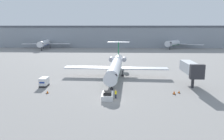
# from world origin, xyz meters

# --- Properties ---
(ground_plane) EXTENTS (600.00, 600.00, 0.00)m
(ground_plane) POSITION_xyz_m (0.00, 0.00, 0.00)
(ground_plane) COLOR gray
(terminal_building) EXTENTS (180.00, 16.80, 15.44)m
(terminal_building) POSITION_xyz_m (0.00, 120.00, 7.75)
(terminal_building) COLOR #8C939E
(terminal_building) RESTS_ON ground
(airplane_main) EXTENTS (30.82, 34.03, 9.28)m
(airplane_main) POSITION_xyz_m (0.83, 21.24, 3.22)
(airplane_main) COLOR silver
(airplane_main) RESTS_ON ground
(pushback_tug) EXTENTS (2.32, 4.25, 1.78)m
(pushback_tug) POSITION_xyz_m (-0.42, 0.94, 0.65)
(pushback_tug) COLOR silver
(pushback_tug) RESTS_ON ground
(luggage_cart) EXTENTS (1.75, 3.04, 2.22)m
(luggage_cart) POSITION_xyz_m (-16.69, 9.84, 1.11)
(luggage_cart) COLOR #232326
(luggage_cart) RESTS_ON ground
(worker_near_tug) EXTENTS (0.40, 0.26, 1.86)m
(worker_near_tug) POSITION_xyz_m (1.27, 1.19, 0.98)
(worker_near_tug) COLOR #232838
(worker_near_tug) RESTS_ON ground
(traffic_cone_left) EXTENTS (0.69, 0.69, 0.63)m
(traffic_cone_left) POSITION_xyz_m (-14.04, 4.19, 0.30)
(traffic_cone_left) COLOR black
(traffic_cone_left) RESTS_ON ground
(traffic_cone_right) EXTENTS (0.72, 0.72, 0.81)m
(traffic_cone_right) POSITION_xyz_m (14.04, 4.46, 0.39)
(traffic_cone_right) COLOR black
(traffic_cone_right) RESTS_ON ground
(traffic_cone_mid) EXTENTS (0.59, 0.59, 0.60)m
(traffic_cone_mid) POSITION_xyz_m (15.34, 5.35, 0.28)
(traffic_cone_mid) COLOR black
(traffic_cone_mid) RESTS_ON ground
(airplane_parked_far_left) EXTENTS (30.73, 30.91, 10.88)m
(airplane_parked_far_left) POSITION_xyz_m (42.18, 112.99, 3.83)
(airplane_parked_far_left) COLOR silver
(airplane_parked_far_left) RESTS_ON ground
(airplane_parked_far_right) EXTENTS (32.29, 36.02, 10.89)m
(airplane_parked_far_right) POSITION_xyz_m (-48.56, 106.74, 3.96)
(airplane_parked_far_right) COLOR white
(airplane_parked_far_right) RESTS_ON ground
(jet_bridge) EXTENTS (3.20, 10.65, 6.19)m
(jet_bridge) POSITION_xyz_m (19.70, 11.70, 4.44)
(jet_bridge) COLOR #2D2D33
(jet_bridge) RESTS_ON ground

